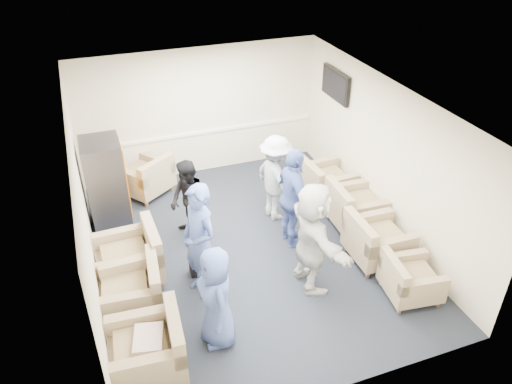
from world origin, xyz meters
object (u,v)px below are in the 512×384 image
object	(u,v)px
armchair_right_midfar	(353,208)
armchair_left_far	(133,259)
armchair_right_near	(408,280)
armchair_right_far	(323,183)
armchair_corner	(147,178)
person_front_right	(312,237)
person_back_right	(276,178)
armchair_left_mid	(134,292)
person_mid_right	(293,199)
vending_machine	(107,184)
person_mid_left	(200,242)
armchair_left_near	(151,350)
person_front_left	(216,298)
person_back_left	(189,202)
armchair_right_midnear	(375,242)

from	to	relation	value
armchair_right_midfar	armchair_left_far	bearing A→B (deg)	93.50
armchair_right_near	armchair_right_far	xyz separation A→B (m)	(0.03, 2.90, 0.06)
armchair_corner	person_front_right	distance (m)	4.07
person_front_right	person_back_right	bearing A→B (deg)	-4.76
armchair_left_mid	person_front_right	distance (m)	2.72
person_mid_right	vending_machine	bearing A→B (deg)	60.46
armchair_right_far	person_mid_left	xyz separation A→B (m)	(-2.92, -1.74, 0.58)
armchair_left_near	person_front_left	xyz separation A→B (m)	(0.93, 0.22, 0.40)
vending_machine	person_back_right	world-z (taller)	vending_machine
armchair_corner	person_mid_right	xyz separation A→B (m)	(2.07, -2.49, 0.55)
armchair_right_far	armchair_corner	xyz separation A→B (m)	(-3.22, 1.40, -0.01)
armchair_right_far	person_front_left	distance (m)	4.05
person_back_left	person_front_right	size ratio (longest dim) A/B	0.83
armchair_right_far	person_back_left	bearing A→B (deg)	93.00
armchair_left_near	person_mid_right	bearing A→B (deg)	128.28
armchair_corner	armchair_right_midfar	bearing A→B (deg)	108.77
vending_machine	person_mid_left	xyz separation A→B (m)	(1.09, -2.34, 0.11)
armchair_right_near	person_back_right	xyz separation A→B (m)	(-1.08, 2.67, 0.52)
person_front_left	person_back_left	world-z (taller)	person_front_left
person_back_left	person_mid_right	world-z (taller)	person_mid_right
person_front_left	armchair_right_far	bearing A→B (deg)	131.23
armchair_right_midnear	person_front_left	distance (m)	3.04
armchair_right_midfar	person_front_right	world-z (taller)	person_front_right
armchair_right_far	armchair_right_midfar	bearing A→B (deg)	-177.73
armchair_left_mid	vending_machine	world-z (taller)	vending_machine
armchair_left_mid	person_back_left	xyz separation A→B (m)	(1.19, 1.47, 0.39)
armchair_left_near	armchair_corner	world-z (taller)	armchair_left_near
armchair_right_midfar	person_front_left	distance (m)	3.56
armchair_left_near	armchair_right_near	size ratio (longest dim) A/B	1.15
armchair_right_midfar	person_mid_left	distance (m)	3.18
armchair_left_far	vending_machine	world-z (taller)	vending_machine
person_back_left	person_back_right	distance (m)	1.65
armchair_left_far	armchair_right_near	xyz separation A→B (m)	(3.81, -1.84, -0.07)
person_front_right	armchair_left_far	bearing A→B (deg)	67.90
armchair_left_mid	armchair_right_far	bearing A→B (deg)	119.99
person_front_left	person_back_right	world-z (taller)	person_back_right
armchair_left_near	armchair_right_midfar	world-z (taller)	armchair_left_near
armchair_left_far	armchair_right_midnear	size ratio (longest dim) A/B	1.07
armchair_left_mid	vending_machine	size ratio (longest dim) A/B	0.59
armchair_left_near	person_mid_left	world-z (taller)	person_mid_left
armchair_right_near	person_mid_left	xyz separation A→B (m)	(-2.88, 1.16, 0.64)
person_mid_left	armchair_right_far	bearing A→B (deg)	99.87
armchair_left_mid	person_back_left	size ratio (longest dim) A/B	0.65
person_back_left	person_front_right	distance (m)	2.32
person_mid_right	armchair_corner	bearing A→B (deg)	40.67
person_back_right	person_front_right	size ratio (longest dim) A/B	0.91
vending_machine	person_back_left	world-z (taller)	vending_machine
armchair_left_near	armchair_corner	bearing A→B (deg)	175.22
person_back_left	armchair_left_near	bearing A→B (deg)	-40.66
person_mid_right	armchair_right_midnear	bearing A→B (deg)	-128.19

